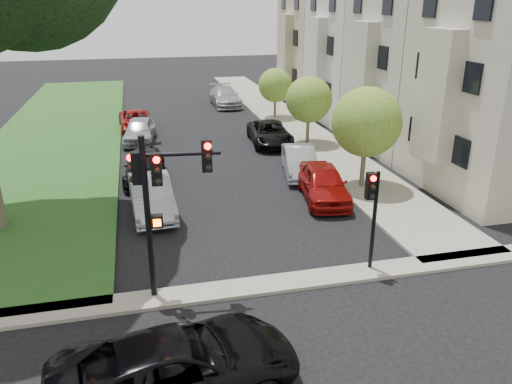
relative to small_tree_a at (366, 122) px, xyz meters
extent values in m
plane|color=black|center=(-6.20, -9.40, -3.17)|extent=(140.00, 140.00, 0.00)
cube|color=#225721|center=(-15.20, 14.60, -3.11)|extent=(8.00, 44.00, 0.12)
cube|color=gray|center=(0.55, 14.60, -3.11)|extent=(3.50, 44.00, 0.12)
cube|color=gray|center=(-6.20, -7.40, -3.11)|extent=(60.00, 1.00, 0.12)
cube|color=#B4B092|center=(2.45, -1.40, 1.33)|extent=(0.70, 2.20, 5.50)
cube|color=black|center=(2.75, -1.40, 2.33)|extent=(0.08, 3.60, 6.00)
cube|color=tan|center=(6.30, 6.10, 1.83)|extent=(7.00, 7.40, 10.00)
cube|color=tan|center=(2.45, 6.10, 1.33)|extent=(0.70, 2.20, 5.50)
cube|color=black|center=(2.75, 6.10, 2.33)|extent=(0.08, 3.60, 6.00)
cube|color=#B6B2AC|center=(6.30, 13.60, 1.83)|extent=(7.00, 7.40, 10.00)
cube|color=#B6B2AC|center=(2.45, 13.60, 1.33)|extent=(0.70, 2.20, 5.50)
cube|color=black|center=(2.75, 13.60, 2.33)|extent=(0.08, 3.60, 6.00)
cube|color=tan|center=(6.30, 21.10, 1.83)|extent=(7.00, 7.40, 10.00)
cube|color=tan|center=(2.45, 21.10, 1.33)|extent=(0.70, 2.20, 5.50)
cube|color=black|center=(2.75, 21.10, 2.33)|extent=(0.08, 3.60, 6.00)
cylinder|color=brown|center=(0.00, 0.00, -2.04)|extent=(0.23, 0.23, 2.27)
sphere|color=#516F14|center=(0.00, 0.00, 0.01)|extent=(3.18, 3.18, 3.18)
cylinder|color=brown|center=(0.00, 7.85, -2.18)|extent=(0.20, 0.20, 1.98)
sphere|color=#516F14|center=(0.00, 7.85, -0.40)|extent=(2.78, 2.78, 2.78)
cylinder|color=brown|center=(0.00, 15.28, -2.29)|extent=(0.18, 0.18, 1.77)
sphere|color=#516F14|center=(0.00, 15.28, -0.69)|extent=(2.48, 2.48, 2.48)
cylinder|color=black|center=(-10.00, -7.20, -0.68)|extent=(0.19, 0.19, 4.98)
cylinder|color=black|center=(-8.95, -7.20, 1.24)|extent=(2.11, 0.34, 0.12)
cube|color=black|center=(-9.66, -7.20, 0.85)|extent=(0.31, 0.28, 0.91)
cube|color=black|center=(-8.27, -7.20, 1.14)|extent=(0.31, 0.28, 0.91)
cube|color=black|center=(-10.19, -6.97, 0.85)|extent=(0.28, 0.31, 0.91)
sphere|color=#FF0C05|center=(-9.66, -7.35, 1.16)|extent=(0.19, 0.19, 0.19)
sphere|color=black|center=(-9.66, -7.35, 0.55)|extent=(0.19, 0.19, 0.19)
cube|color=black|center=(-9.76, -7.20, -0.68)|extent=(0.36, 0.27, 0.36)
cube|color=#FF5905|center=(-9.76, -7.34, -0.68)|extent=(0.21, 0.03, 0.21)
cylinder|color=black|center=(-3.02, -7.20, -1.46)|extent=(0.13, 0.13, 3.43)
cube|color=black|center=(-3.25, -7.20, -0.19)|extent=(0.28, 0.25, 0.86)
sphere|color=#FF0C05|center=(-3.25, -7.34, 0.10)|extent=(0.18, 0.18, 0.18)
imported|color=black|center=(-9.65, -11.31, -2.40)|extent=(5.86, 3.36, 1.54)
imported|color=maroon|center=(-2.31, -0.96, -2.39)|extent=(2.51, 4.81, 1.56)
imported|color=#999BA0|center=(-2.26, 2.53, -2.46)|extent=(2.31, 4.53, 1.42)
imported|color=black|center=(-2.22, 8.48, -2.48)|extent=(2.68, 5.13, 1.38)
imported|color=#999BA0|center=(-2.76, 20.93, -2.40)|extent=(2.19, 5.36, 1.55)
imported|color=#999BA0|center=(-9.76, -0.69, -2.41)|extent=(1.89, 4.72, 1.53)
imported|color=black|center=(-9.91, 3.53, -2.50)|extent=(2.26, 4.77, 1.34)
imported|color=#999BA0|center=(-10.00, 10.84, -2.42)|extent=(2.32, 4.59, 1.50)
imported|color=maroon|center=(-10.15, 14.15, -2.52)|extent=(2.49, 4.81, 1.30)
camera|label=1|loc=(-10.04, -20.35, 5.15)|focal=35.00mm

